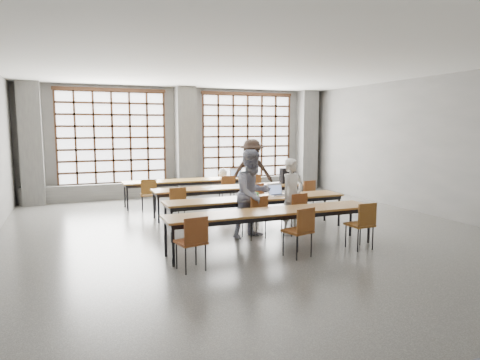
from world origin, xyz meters
name	(u,v)px	position (x,y,z in m)	size (l,w,h in m)	color
floor	(248,231)	(0.00, 0.00, 0.00)	(11.00, 11.00, 0.00)	#4C4D4A
ceiling	(249,65)	(0.00, 0.00, 3.50)	(11.00, 11.00, 0.00)	silver
wall_back	(183,142)	(0.00, 5.50, 1.75)	(10.00, 10.00, 0.00)	#5B5B59
wall_right	(430,146)	(5.00, 0.00, 1.75)	(11.00, 11.00, 0.00)	#5B5B59
column_left	(31,144)	(-4.50, 5.22, 1.75)	(0.60, 0.55, 3.50)	#4F4F4D
column_mid	(186,142)	(0.00, 5.22, 1.75)	(0.60, 0.55, 3.50)	#4F4F4D
column_right	(307,140)	(4.50, 5.22, 1.75)	(0.60, 0.55, 3.50)	#4F4F4D
window_left	(113,138)	(-2.25, 5.42, 1.90)	(3.32, 0.12, 3.00)	white
window_right	(247,136)	(2.25, 5.42, 1.90)	(3.32, 0.12, 3.00)	white
sill_ledge	(186,187)	(0.00, 5.30, 0.25)	(9.80, 0.35, 0.50)	#4F4F4D
desk_row_a	(194,182)	(-0.20, 3.56, 0.66)	(4.00, 0.70, 0.73)	brown
desk_row_b	(231,189)	(0.29, 1.79, 0.66)	(4.00, 0.70, 0.73)	brown
desk_row_c	(256,200)	(0.20, 0.02, 0.66)	(4.00, 0.70, 0.73)	brown
desk_row_d	(273,214)	(-0.10, -1.40, 0.66)	(4.00, 0.70, 0.73)	brown
chair_back_left	(149,192)	(-1.61, 2.93, 0.54)	(0.47, 0.47, 0.88)	brown
chair_back_mid	(227,187)	(0.59, 2.93, 0.54)	(0.46, 0.46, 0.88)	brown
chair_back_right	(253,186)	(1.39, 2.93, 0.54)	(0.46, 0.46, 0.88)	brown
chair_mid_left	(176,202)	(-1.30, 1.16, 0.54)	(0.48, 0.49, 0.88)	brown
chair_mid_centre	(255,197)	(0.67, 1.16, 0.54)	(0.50, 0.50, 0.88)	brown
chair_mid_right	(306,193)	(2.10, 1.16, 0.54)	(0.50, 0.51, 0.88)	brown
chair_front_left	(256,213)	(-0.09, -0.61, 0.54)	(0.48, 0.49, 0.88)	brown
chair_front_right	(296,209)	(0.81, -0.61, 0.54)	(0.49, 0.49, 0.88)	brown
chair_near_left	(193,238)	(-1.78, -2.03, 0.54)	(0.49, 0.49, 0.88)	brown
chair_near_mid	(301,227)	(0.12, -2.03, 0.54)	(0.51, 0.51, 0.88)	maroon
chair_near_right	(363,221)	(1.40, -2.03, 0.54)	(0.44, 0.45, 0.88)	brown
student_male	(292,196)	(0.80, -0.48, 0.79)	(0.58, 0.38, 1.59)	silver
student_female	(253,194)	(-0.10, -0.48, 0.90)	(0.87, 0.68, 1.79)	#171C47
student_back	(252,172)	(1.40, 3.06, 0.94)	(1.22, 0.70, 1.88)	black
laptop_front	(277,192)	(0.74, 0.13, 0.79)	(0.39, 0.34, 0.26)	silver
laptop_back	(236,175)	(1.16, 3.67, 0.79)	(0.39, 0.34, 0.26)	silver
mouse	(296,194)	(1.15, 0.00, 0.75)	(0.10, 0.06, 0.04)	silver
green_box	(253,195)	(0.15, 0.10, 0.78)	(0.25, 0.09, 0.09)	green
phone	(266,197)	(0.38, -0.08, 0.74)	(0.13, 0.06, 0.01)	black
paper_sheet_a	(208,187)	(-0.31, 1.84, 0.73)	(0.30, 0.21, 0.00)	silver
paper_sheet_c	(235,186)	(0.39, 1.79, 0.73)	(0.30, 0.21, 0.00)	silver
backpack	(286,176)	(1.89, 1.84, 0.93)	(0.32, 0.20, 0.40)	black
plastic_bag	(223,173)	(0.70, 3.61, 0.87)	(0.26, 0.21, 0.29)	white
red_pouch	(191,239)	(-1.80, -1.95, 0.50)	(0.20, 0.08, 0.06)	maroon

